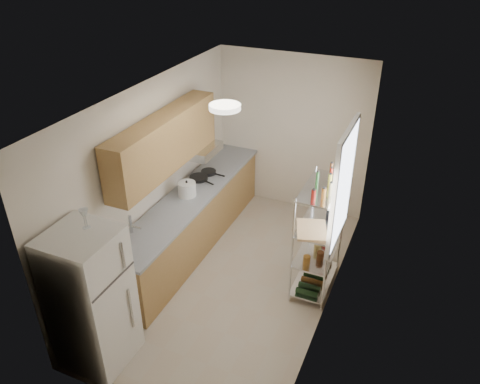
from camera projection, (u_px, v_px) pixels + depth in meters
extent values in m
cube|color=#B0A28F|center=(237.00, 278.00, 6.46)|extent=(2.50, 4.40, 0.01)
cube|color=silver|center=(236.00, 95.00, 5.15)|extent=(2.50, 4.40, 0.01)
cube|color=beige|center=(292.00, 134.00, 7.56)|extent=(2.50, 0.01, 2.60)
cube|color=beige|center=(134.00, 316.00, 4.05)|extent=(2.50, 0.01, 2.60)
cube|color=beige|center=(151.00, 178.00, 6.24)|extent=(0.01, 4.40, 2.60)
cube|color=beige|center=(336.00, 219.00, 5.37)|extent=(0.01, 4.40, 2.60)
cube|color=#A07544|center=(192.00, 221.00, 6.91)|extent=(0.60, 3.48, 0.86)
cube|color=gray|center=(191.00, 195.00, 6.68)|extent=(0.63, 3.51, 0.04)
cube|color=#B7BABC|center=(145.00, 238.00, 5.79)|extent=(0.52, 0.44, 0.04)
cube|color=#B7BABC|center=(245.00, 183.00, 7.88)|extent=(0.01, 0.55, 0.72)
cube|color=#A07544|center=(165.00, 143.00, 6.00)|extent=(0.33, 2.20, 0.72)
cube|color=#B7BABC|center=(199.00, 149.00, 6.82)|extent=(0.50, 0.60, 0.12)
cube|color=white|center=(343.00, 186.00, 5.54)|extent=(0.06, 1.00, 1.46)
cube|color=silver|center=(314.00, 278.00, 6.30)|extent=(0.45, 0.90, 0.02)
cube|color=silver|center=(317.00, 252.00, 6.07)|extent=(0.45, 0.90, 0.02)
cube|color=silver|center=(320.00, 223.00, 5.85)|extent=(0.45, 0.90, 0.02)
cube|color=silver|center=(323.00, 188.00, 5.60)|extent=(0.45, 0.90, 0.02)
cylinder|color=silver|center=(292.00, 253.00, 5.68)|extent=(0.02, 0.02, 1.55)
cylinder|color=silver|center=(312.00, 217.00, 6.38)|extent=(0.02, 0.02, 1.55)
cylinder|color=silver|center=(326.00, 262.00, 5.54)|extent=(0.02, 0.02, 1.55)
cylinder|color=silver|center=(343.00, 224.00, 6.23)|extent=(0.02, 0.02, 1.55)
cylinder|color=white|center=(225.00, 107.00, 4.93)|extent=(0.34, 0.34, 0.05)
cube|color=white|center=(92.00, 299.00, 4.90)|extent=(0.68, 0.68, 1.66)
cylinder|color=white|center=(187.00, 189.00, 6.59)|extent=(0.25, 0.25, 0.20)
cylinder|color=black|center=(199.00, 178.00, 7.04)|extent=(0.35, 0.35, 0.05)
cylinder|color=black|center=(209.00, 172.00, 7.21)|extent=(0.25, 0.25, 0.05)
cube|color=tan|center=(312.00, 230.00, 5.66)|extent=(0.48, 0.55, 0.03)
cube|color=black|center=(336.00, 201.00, 5.99)|extent=(0.19, 0.27, 0.30)
cube|color=#9F1C13|center=(327.00, 234.00, 6.26)|extent=(0.11, 0.14, 0.15)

